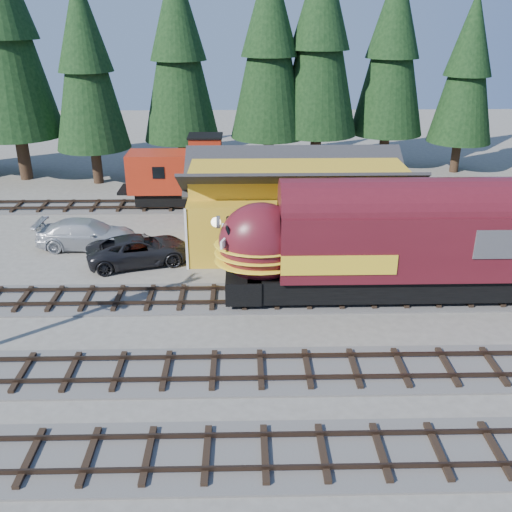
{
  "coord_description": "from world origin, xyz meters",
  "views": [
    {
      "loc": [
        -2.98,
        -20.21,
        12.73
      ],
      "look_at": [
        -2.44,
        4.0,
        2.24
      ],
      "focal_mm": 40.0,
      "sensor_mm": 36.0,
      "label": 1
    }
  ],
  "objects_px": {
    "caboose": "(194,175)",
    "pickup_truck_a": "(140,250)",
    "locomotive": "(386,248)",
    "depot": "(297,198)",
    "pickup_truck_b": "(87,234)"
  },
  "relations": [
    {
      "from": "locomotive",
      "to": "pickup_truck_a",
      "type": "relative_size",
      "value": 2.93
    },
    {
      "from": "locomotive",
      "to": "pickup_truck_b",
      "type": "bearing_deg",
      "value": 156.89
    },
    {
      "from": "locomotive",
      "to": "caboose",
      "type": "bearing_deg",
      "value": 125.36
    },
    {
      "from": "depot",
      "to": "pickup_truck_a",
      "type": "xyz_separation_m",
      "value": [
        -8.65,
        -2.14,
        -2.18
      ]
    },
    {
      "from": "depot",
      "to": "caboose",
      "type": "xyz_separation_m",
      "value": [
        -6.36,
        7.5,
        -0.64
      ]
    },
    {
      "from": "locomotive",
      "to": "pickup_truck_a",
      "type": "height_order",
      "value": "locomotive"
    },
    {
      "from": "depot",
      "to": "locomotive",
      "type": "bearing_deg",
      "value": -61.21
    },
    {
      "from": "locomotive",
      "to": "pickup_truck_a",
      "type": "bearing_deg",
      "value": 160.37
    },
    {
      "from": "locomotive",
      "to": "depot",
      "type": "bearing_deg",
      "value": 118.79
    },
    {
      "from": "caboose",
      "to": "pickup_truck_a",
      "type": "bearing_deg",
      "value": -103.33
    },
    {
      "from": "depot",
      "to": "locomotive",
      "type": "xyz_separation_m",
      "value": [
        3.57,
        -6.5,
        -0.36
      ]
    },
    {
      "from": "depot",
      "to": "pickup_truck_a",
      "type": "bearing_deg",
      "value": -166.09
    },
    {
      "from": "pickup_truck_a",
      "to": "pickup_truck_b",
      "type": "height_order",
      "value": "pickup_truck_b"
    },
    {
      "from": "pickup_truck_b",
      "to": "pickup_truck_a",
      "type": "bearing_deg",
      "value": -122.34
    },
    {
      "from": "depot",
      "to": "pickup_truck_a",
      "type": "distance_m",
      "value": 9.17
    }
  ]
}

